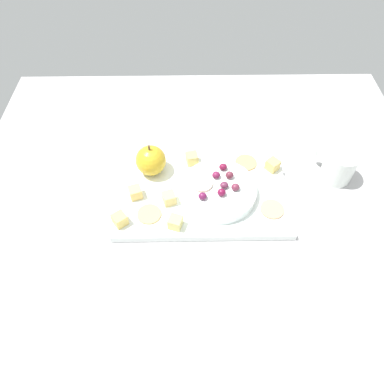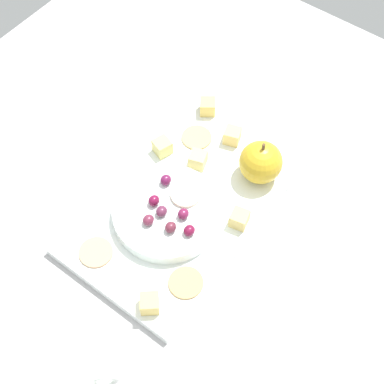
{
  "view_description": "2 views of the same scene",
  "coord_description": "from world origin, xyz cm",
  "px_view_note": "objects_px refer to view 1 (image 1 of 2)",
  "views": [
    {
      "loc": [
        -2.96,
        -47.31,
        69.23
      ],
      "look_at": [
        -2.28,
        0.52,
        7.97
      ],
      "focal_mm": 33.05,
      "sensor_mm": 36.0,
      "label": 1
    },
    {
      "loc": [
        38.16,
        33.01,
        84.54
      ],
      "look_at": [
        0.09,
        4.37,
        9.9
      ],
      "focal_mm": 53.73,
      "sensor_mm": 36.0,
      "label": 2
    }
  ],
  "objects_px": {
    "cheese_cube_5": "(169,197)",
    "cup": "(338,166)",
    "apple_slice_0": "(201,184)",
    "cracker_1": "(149,214)",
    "cheese_cube_0": "(135,192)",
    "cheese_cube_1": "(273,165)",
    "apple_whole": "(151,160)",
    "grape_5": "(223,167)",
    "grape_1": "(222,194)",
    "grape_0": "(202,196)",
    "grape_4": "(216,175)",
    "grape_3": "(230,175)",
    "serving_dish": "(218,190)",
    "cheese_cube_3": "(120,220)",
    "cheese_cube_4": "(175,222)",
    "grape_2": "(235,187)",
    "cheese_cube_2": "(192,158)",
    "cracker_2": "(246,163)",
    "platter": "(201,194)",
    "cracker_0": "(272,209)",
    "grape_6": "(224,185)"
  },
  "relations": [
    {
      "from": "cheese_cube_5",
      "to": "cup",
      "type": "relative_size",
      "value": 0.3
    },
    {
      "from": "apple_slice_0",
      "to": "cracker_1",
      "type": "bearing_deg",
      "value": -150.62
    },
    {
      "from": "cheese_cube_0",
      "to": "cheese_cube_1",
      "type": "height_order",
      "value": "same"
    },
    {
      "from": "apple_whole",
      "to": "grape_5",
      "type": "bearing_deg",
      "value": -6.23
    },
    {
      "from": "grape_1",
      "to": "grape_0",
      "type": "bearing_deg",
      "value": -173.8
    },
    {
      "from": "grape_4",
      "to": "cheese_cube_1",
      "type": "bearing_deg",
      "value": 18.04
    },
    {
      "from": "grape_3",
      "to": "grape_5",
      "type": "relative_size",
      "value": 1.0
    },
    {
      "from": "cheese_cube_0",
      "to": "cheese_cube_5",
      "type": "height_order",
      "value": "same"
    },
    {
      "from": "serving_dish",
      "to": "cheese_cube_3",
      "type": "relative_size",
      "value": 6.41
    },
    {
      "from": "cheese_cube_4",
      "to": "cracker_1",
      "type": "relative_size",
      "value": 0.51
    },
    {
      "from": "cheese_cube_3",
      "to": "cracker_1",
      "type": "height_order",
      "value": "cheese_cube_3"
    },
    {
      "from": "grape_2",
      "to": "cheese_cube_0",
      "type": "bearing_deg",
      "value": 179.43
    },
    {
      "from": "cheese_cube_0",
      "to": "apple_slice_0",
      "type": "distance_m",
      "value": 0.15
    },
    {
      "from": "cheese_cube_0",
      "to": "apple_slice_0",
      "type": "height_order",
      "value": "apple_slice_0"
    },
    {
      "from": "cheese_cube_2",
      "to": "cracker_2",
      "type": "relative_size",
      "value": 0.51
    },
    {
      "from": "apple_whole",
      "to": "cheese_cube_0",
      "type": "height_order",
      "value": "apple_whole"
    },
    {
      "from": "cracker_2",
      "to": "cheese_cube_0",
      "type": "bearing_deg",
      "value": -159.4
    },
    {
      "from": "grape_0",
      "to": "grape_1",
      "type": "height_order",
      "value": "same"
    },
    {
      "from": "grape_0",
      "to": "grape_3",
      "type": "xyz_separation_m",
      "value": [
        0.07,
        0.06,
        -0.0
      ]
    },
    {
      "from": "platter",
      "to": "cup",
      "type": "xyz_separation_m",
      "value": [
        0.33,
        0.06,
        0.03
      ]
    },
    {
      "from": "apple_whole",
      "to": "cracker_2",
      "type": "xyz_separation_m",
      "value": [
        0.23,
        0.02,
        -0.03
      ]
    },
    {
      "from": "cracker_1",
      "to": "grape_2",
      "type": "bearing_deg",
      "value": 14.59
    },
    {
      "from": "cheese_cube_4",
      "to": "grape_0",
      "type": "relative_size",
      "value": 1.43
    },
    {
      "from": "apple_whole",
      "to": "cracker_2",
      "type": "bearing_deg",
      "value": 5.3
    },
    {
      "from": "apple_whole",
      "to": "platter",
      "type": "bearing_deg",
      "value": -30.32
    },
    {
      "from": "cracker_1",
      "to": "cheese_cube_3",
      "type": "bearing_deg",
      "value": -160.99
    },
    {
      "from": "cheese_cube_2",
      "to": "cracker_1",
      "type": "xyz_separation_m",
      "value": [
        -0.1,
        -0.15,
        -0.01
      ]
    },
    {
      "from": "apple_whole",
      "to": "cracker_0",
      "type": "xyz_separation_m",
      "value": [
        0.27,
        -0.12,
        -0.03
      ]
    },
    {
      "from": "grape_4",
      "to": "grape_5",
      "type": "distance_m",
      "value": 0.03
    },
    {
      "from": "cracker_1",
      "to": "grape_4",
      "type": "distance_m",
      "value": 0.18
    },
    {
      "from": "cheese_cube_5",
      "to": "grape_2",
      "type": "xyz_separation_m",
      "value": [
        0.15,
        0.01,
        0.02
      ]
    },
    {
      "from": "cracker_0",
      "to": "grape_0",
      "type": "relative_size",
      "value": 2.81
    },
    {
      "from": "serving_dish",
      "to": "apple_whole",
      "type": "relative_size",
      "value": 2.41
    },
    {
      "from": "cheese_cube_1",
      "to": "grape_5",
      "type": "bearing_deg",
      "value": -170.42
    },
    {
      "from": "cracker_1",
      "to": "cup",
      "type": "bearing_deg",
      "value": 15.0
    },
    {
      "from": "cheese_cube_3",
      "to": "grape_4",
      "type": "distance_m",
      "value": 0.24
    },
    {
      "from": "serving_dish",
      "to": "cheese_cube_5",
      "type": "relative_size",
      "value": 6.41
    },
    {
      "from": "cheese_cube_1",
      "to": "cracker_1",
      "type": "bearing_deg",
      "value": -155.61
    },
    {
      "from": "cheese_cube_3",
      "to": "cracker_0",
      "type": "distance_m",
      "value": 0.33
    },
    {
      "from": "cheese_cube_5",
      "to": "grape_6",
      "type": "xyz_separation_m",
      "value": [
        0.12,
        0.02,
        0.02
      ]
    },
    {
      "from": "cheese_cube_1",
      "to": "cracker_2",
      "type": "distance_m",
      "value": 0.06
    },
    {
      "from": "serving_dish",
      "to": "grape_5",
      "type": "relative_size",
      "value": 9.19
    },
    {
      "from": "grape_0",
      "to": "grape_3",
      "type": "height_order",
      "value": "same"
    },
    {
      "from": "cracker_0",
      "to": "grape_3",
      "type": "height_order",
      "value": "grape_3"
    },
    {
      "from": "apple_whole",
      "to": "cheese_cube_5",
      "type": "distance_m",
      "value": 0.1
    },
    {
      "from": "platter",
      "to": "grape_5",
      "type": "height_order",
      "value": "grape_5"
    },
    {
      "from": "grape_3",
      "to": "grape_4",
      "type": "bearing_deg",
      "value": 178.39
    },
    {
      "from": "grape_0",
      "to": "cup",
      "type": "bearing_deg",
      "value": 15.89
    },
    {
      "from": "apple_whole",
      "to": "apple_slice_0",
      "type": "bearing_deg",
      "value": -28.72
    },
    {
      "from": "cheese_cube_3",
      "to": "apple_whole",
      "type": "bearing_deg",
      "value": 68.33
    }
  ]
}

